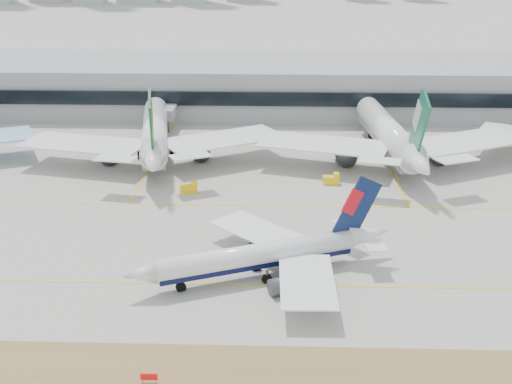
{
  "coord_description": "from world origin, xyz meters",
  "views": [
    {
      "loc": [
        4.63,
        -108.06,
        54.65
      ],
      "look_at": [
        0.32,
        18.0,
        7.5
      ],
      "focal_mm": 50.0,
      "sensor_mm": 36.0,
      "label": 1
    }
  ],
  "objects_px": {
    "taxiing_airliner": "(266,255)",
    "widebody_cathay": "(390,136)",
    "widebody_eva": "(155,135)",
    "terminal": "(265,85)"
  },
  "relations": [
    {
      "from": "widebody_eva",
      "to": "terminal",
      "type": "distance_m",
      "value": 59.85
    },
    {
      "from": "taxiing_airliner",
      "to": "widebody_eva",
      "type": "height_order",
      "value": "widebody_eva"
    },
    {
      "from": "widebody_eva",
      "to": "taxiing_airliner",
      "type": "bearing_deg",
      "value": -164.11
    },
    {
      "from": "taxiing_airliner",
      "to": "widebody_cathay",
      "type": "relative_size",
      "value": 0.66
    },
    {
      "from": "widebody_cathay",
      "to": "terminal",
      "type": "bearing_deg",
      "value": 25.29
    },
    {
      "from": "widebody_eva",
      "to": "terminal",
      "type": "relative_size",
      "value": 0.23
    },
    {
      "from": "taxiing_airliner",
      "to": "widebody_cathay",
      "type": "xyz_separation_m",
      "value": [
        29.13,
        63.0,
        2.6
      ]
    },
    {
      "from": "taxiing_airliner",
      "to": "terminal",
      "type": "bearing_deg",
      "value": -111.81
    },
    {
      "from": "taxiing_airliner",
      "to": "widebody_cathay",
      "type": "distance_m",
      "value": 69.46
    },
    {
      "from": "widebody_cathay",
      "to": "terminal",
      "type": "height_order",
      "value": "widebody_cathay"
    }
  ]
}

